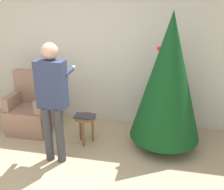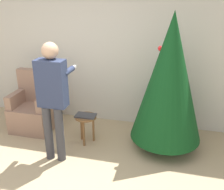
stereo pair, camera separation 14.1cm
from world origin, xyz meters
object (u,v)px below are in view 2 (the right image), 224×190
(christmas_tree, at_px, (169,79))
(armchair, at_px, (34,109))
(person_standing, at_px, (52,93))
(side_stool, at_px, (86,121))

(christmas_tree, xyz_separation_m, armchair, (-2.29, 0.07, -0.77))
(armchair, distance_m, person_standing, 1.24)
(person_standing, xyz_separation_m, side_stool, (0.29, 0.48, -0.64))
(armchair, bearing_deg, christmas_tree, -1.82)
(christmas_tree, height_order, side_stool, christmas_tree)
(person_standing, bearing_deg, christmas_tree, 23.28)
(person_standing, distance_m, side_stool, 0.85)
(armchair, xyz_separation_m, person_standing, (0.76, -0.73, 0.65))
(christmas_tree, bearing_deg, person_standing, -156.72)
(armchair, xyz_separation_m, side_stool, (1.05, -0.24, 0.01))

